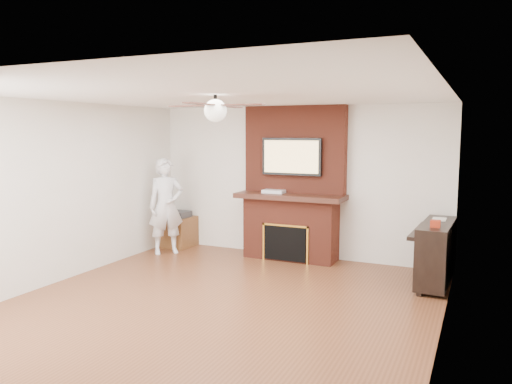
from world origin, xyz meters
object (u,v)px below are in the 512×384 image
at_px(piano, 436,251).
at_px(side_table, 177,230).
at_px(person, 166,206).
at_px(fireplace, 292,198).

bearing_deg(piano, side_table, 176.32).
height_order(person, side_table, person).
bearing_deg(side_table, piano, -4.05).
distance_m(fireplace, piano, 2.42).
bearing_deg(fireplace, piano, -13.45).
xyz_separation_m(fireplace, piano, (2.29, -0.55, -0.53)).
bearing_deg(side_table, fireplace, 3.81).
bearing_deg(piano, person, -176.92).
bearing_deg(fireplace, person, -163.89).
xyz_separation_m(person, piano, (4.36, 0.05, -0.36)).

